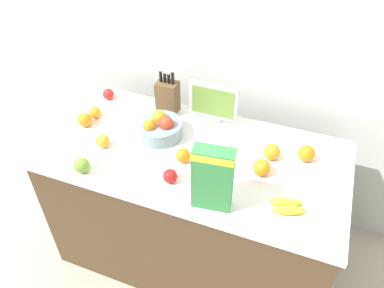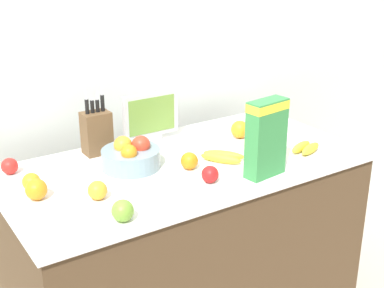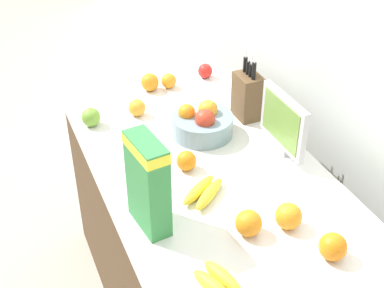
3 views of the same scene
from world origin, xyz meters
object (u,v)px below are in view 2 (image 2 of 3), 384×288
Objects in this scene: banana_bunch_left at (222,157)px; small_monitor at (151,116)px; orange_front_center at (254,138)px; orange_front_right at (189,161)px; banana_bunch_right at (306,148)px; orange_back_center at (97,190)px; orange_front_left at (31,182)px; apple_by_knife_block at (210,174)px; orange_by_cereal at (240,129)px; apple_rightmost at (10,166)px; orange_near_bowl at (259,121)px; apple_near_bananas at (123,211)px; fruit_bowl at (131,156)px; orange_mid_right at (37,190)px; knife_block at (97,132)px; cereal_box at (266,135)px.

small_monitor is at bearing 109.66° from banana_bunch_left.
orange_front_center is 1.15× the size of orange_front_right.
banana_bunch_right is 1.02m from orange_back_center.
orange_front_left is at bearing 130.48° from orange_back_center.
apple_by_knife_block is 0.55m from orange_by_cereal.
orange_back_center is at bearing -137.72° from small_monitor.
apple_rightmost is (-0.84, 0.38, 0.02)m from banana_bunch_left.
orange_near_bowl is 0.27m from orange_front_center.
orange_front_right is (0.45, 0.25, -0.00)m from apple_near_bananas.
orange_near_bowl reaches higher than banana_bunch_right.
apple_rightmost is (-0.47, 0.22, -0.02)m from fruit_bowl.
banana_bunch_left is at bearing -70.34° from small_monitor.
small_monitor reaches higher than orange_mid_right.
banana_bunch_right is (0.39, -0.13, 0.00)m from banana_bunch_left.
orange_back_center reaches higher than banana_bunch_right.
apple_by_knife_block is at bearing -57.36° from fruit_bowl.
orange_near_bowl is at bearing -6.13° from apple_rightmost.
orange_near_bowl reaches higher than apple_near_bananas.
knife_block reaches higher than banana_bunch_left.
knife_block is at bearing 152.73° from orange_front_center.
fruit_bowl reaches higher than orange_front_center.
apple_rightmost is (-0.22, 0.63, -0.00)m from apple_near_bananas.
orange_back_center is at bearing -62.92° from apple_rightmost.
small_monitor is at bearing 100.79° from cereal_box.
apple_rightmost is 0.81× the size of orange_front_center.
knife_block is at bearing 66.17° from orange_back_center.
fruit_bowl is 3.15× the size of apple_near_bananas.
orange_by_cereal is (0.39, -0.20, -0.09)m from small_monitor.
banana_bunch_left is 2.28× the size of orange_front_center.
apple_near_bananas is 1.15m from orange_near_bowl.
fruit_bowl is 0.52m from apple_rightmost.
orange_front_center is (-0.16, 0.19, 0.02)m from banana_bunch_right.
small_monitor is 0.45m from orange_by_cereal.
orange_front_right reaches higher than orange_front_left.
small_monitor is 0.56m from apple_by_knife_block.
orange_mid_right is at bearing -172.50° from orange_near_bowl.
fruit_bowl is 0.61m from orange_front_center.
orange_by_cereal is 0.46m from orange_front_right.
orange_back_center is at bearing 166.06° from apple_by_knife_block.
orange_back_center is at bearing -164.58° from orange_near_bowl.
cereal_box is 4.62× the size of apple_rightmost.
orange_back_center is (-0.25, -0.20, -0.02)m from fruit_bowl.
cereal_box is 1.85× the size of banana_bunch_right.
orange_front_left is (0.03, -0.20, 0.00)m from apple_rightmost.
small_monitor reaches higher than apple_near_bananas.
cereal_box is at bearing -72.01° from small_monitor.
banana_bunch_left is at bearing -22.72° from fruit_bowl.
apple_near_bananas is (-0.24, -0.41, -0.01)m from fruit_bowl.
fruit_bowl reaches higher than apple_near_bananas.
orange_front_left is (-0.67, -0.22, -0.10)m from small_monitor.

